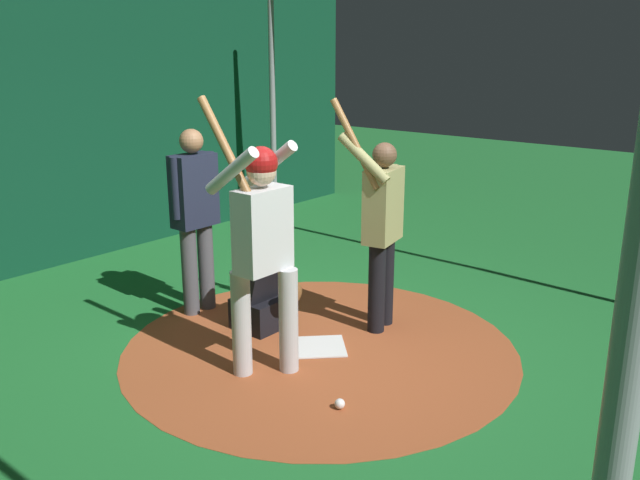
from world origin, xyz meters
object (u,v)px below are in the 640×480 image
object	(u,v)px
batter	(262,239)
catcher	(263,291)
visitor	(382,223)
home_plate	(320,347)
umpire	(195,211)
baseball_0	(340,404)

from	to	relation	value
batter	catcher	size ratio (longest dim) A/B	2.29
visitor	home_plate	bearing A→B (deg)	-112.54
batter	umpire	xyz separation A→B (m)	(-1.36, 0.51, -0.10)
batter	umpire	bearing A→B (deg)	159.40
home_plate	visitor	bearing A→B (deg)	79.36
catcher	baseball_0	size ratio (longest dim) A/B	12.44
baseball_0	home_plate	bearing A→B (deg)	137.62
home_plate	batter	world-z (taller)	batter
visitor	catcher	bearing A→B (deg)	-150.11
batter	baseball_0	world-z (taller)	batter
batter	umpire	distance (m)	1.46
catcher	batter	bearing A→B (deg)	-45.43
visitor	baseball_0	world-z (taller)	visitor
catcher	baseball_0	bearing A→B (deg)	-25.69
home_plate	umpire	size ratio (longest dim) A/B	0.24
umpire	baseball_0	distance (m)	2.44
umpire	visitor	bearing A→B (deg)	26.37
home_plate	baseball_0	bearing A→B (deg)	-42.38
batter	baseball_0	bearing A→B (deg)	-5.41
batter	baseball_0	distance (m)	1.31
umpire	batter	bearing A→B (deg)	-20.60
home_plate	visitor	world-z (taller)	visitor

